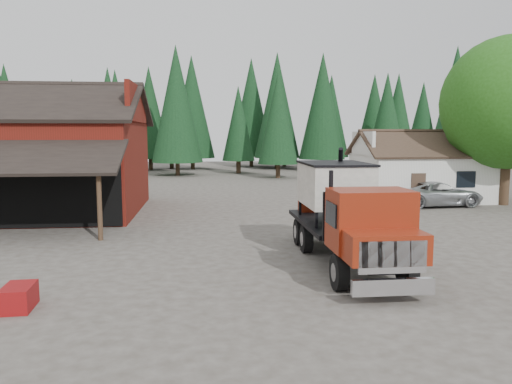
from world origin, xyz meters
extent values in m
plane|color=#464037|center=(0.00, 0.00, 0.00)|extent=(120.00, 120.00, 0.00)
cube|color=#5F160F|center=(-11.00, 10.00, 2.50)|extent=(12.00, 10.00, 5.00)
cube|color=black|center=(-11.00, 7.50, 6.00)|extent=(12.80, 5.53, 2.35)
cube|color=black|center=(-11.00, 12.50, 6.00)|extent=(12.80, 5.53, 2.35)
cube|color=#5F160F|center=(-5.00, 10.00, 6.00)|extent=(0.25, 7.00, 2.00)
cylinder|color=#382619|center=(-5.60, 2.10, 1.40)|extent=(0.20, 0.20, 2.80)
cube|color=silver|center=(13.00, 13.00, 1.50)|extent=(8.00, 6.00, 3.00)
cube|color=#38281E|center=(13.00, 11.50, 3.75)|extent=(8.60, 3.42, 1.80)
cube|color=#38281E|center=(13.00, 14.50, 3.75)|extent=(8.60, 3.42, 1.80)
cube|color=silver|center=(9.00, 13.00, 3.75)|extent=(0.20, 4.20, 1.50)
cube|color=silver|center=(17.00, 13.00, 3.75)|extent=(0.20, 4.20, 1.50)
cube|color=#38281E|center=(11.50, 9.98, 1.00)|extent=(0.90, 0.06, 2.00)
cube|color=black|center=(14.50, 9.98, 1.60)|extent=(1.20, 0.06, 1.00)
cylinder|color=#382619|center=(17.00, 10.00, 1.60)|extent=(0.60, 0.60, 3.20)
sphere|color=#215112|center=(17.00, 10.00, 6.20)|extent=(8.00, 8.00, 8.00)
sphere|color=#215112|center=(15.80, 10.80, 5.00)|extent=(4.40, 4.40, 4.40)
cylinder|color=#382619|center=(6.00, 30.00, 0.80)|extent=(0.44, 0.44, 1.60)
cone|color=black|center=(6.00, 30.00, 5.90)|extent=(3.96, 3.96, 9.00)
cylinder|color=#382619|center=(22.00, 26.00, 0.80)|extent=(0.44, 0.44, 1.60)
cone|color=black|center=(22.00, 26.00, 6.90)|extent=(4.84, 4.84, 11.00)
cylinder|color=#382619|center=(-4.00, 34.00, 0.80)|extent=(0.44, 0.44, 1.60)
cone|color=black|center=(-4.00, 34.00, 7.40)|extent=(5.28, 5.28, 12.00)
cylinder|color=black|center=(2.38, -5.38, 0.51)|extent=(0.33, 1.03, 1.03)
cylinder|color=black|center=(4.34, -5.38, 0.51)|extent=(0.33, 1.03, 1.03)
cylinder|color=black|center=(2.38, -0.89, 0.51)|extent=(0.33, 1.03, 1.03)
cylinder|color=black|center=(4.34, -0.89, 0.51)|extent=(0.33, 1.03, 1.03)
cylinder|color=black|center=(2.38, 0.42, 0.51)|extent=(0.33, 1.03, 1.03)
cylinder|color=black|center=(4.34, 0.42, 0.51)|extent=(0.33, 1.03, 1.03)
cube|color=black|center=(3.36, -2.38, 0.89)|extent=(1.03, 8.05, 0.37)
cube|color=silver|center=(3.36, -6.83, 0.51)|extent=(2.15, 0.17, 0.42)
cube|color=silver|center=(3.36, -6.73, 1.26)|extent=(1.78, 0.09, 0.84)
cube|color=maroon|center=(3.36, -6.17, 1.40)|extent=(2.11, 1.22, 0.80)
cube|color=maroon|center=(3.36, -4.96, 1.92)|extent=(2.25, 1.59, 1.73)
cube|color=black|center=(3.36, -5.71, 2.20)|extent=(1.97, 0.08, 0.84)
cylinder|color=black|center=(2.43, -4.11, 2.43)|extent=(0.13, 0.13, 1.68)
cube|color=black|center=(3.36, -4.02, 1.87)|extent=(2.29, 0.11, 1.50)
cube|color=black|center=(3.36, -1.07, 1.14)|extent=(2.39, 5.43, 0.15)
cube|color=silver|center=(3.36, -1.07, 2.53)|extent=(2.15, 3.09, 1.50)
cone|color=silver|center=(3.36, -1.07, 1.59)|extent=(2.06, 2.06, 0.66)
cube|color=black|center=(3.36, -1.07, 3.29)|extent=(2.25, 3.18, 0.07)
cylinder|color=black|center=(3.92, 0.24, 2.43)|extent=(0.70, 2.04, 2.86)
cube|color=maroon|center=(2.80, 1.17, 1.40)|extent=(0.56, 0.75, 0.42)
cylinder|color=silver|center=(4.44, -4.35, 0.80)|extent=(0.52, 0.94, 0.52)
imported|color=#B1B4B9|center=(12.67, 9.89, 0.75)|extent=(5.57, 2.91, 1.50)
cube|color=maroon|center=(-6.00, -6.00, 0.30)|extent=(0.76, 1.14, 0.60)
camera|label=1|loc=(-1.38, -18.61, 4.37)|focal=35.00mm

